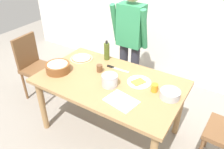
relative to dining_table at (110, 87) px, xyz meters
name	(u,v)px	position (x,y,z in m)	size (l,w,h in m)	color
ground	(110,129)	(0.00, 0.00, -0.67)	(8.00, 8.00, 0.00)	gray
dining_table	(110,87)	(0.00, 0.00, 0.00)	(1.60, 0.96, 0.76)	#A37A4C
person_cook	(130,39)	(-0.16, 0.76, 0.27)	(0.49, 0.25, 1.62)	#2D2D38
chair_wooden_left	(34,64)	(-1.32, 0.05, -0.13)	(0.42, 0.42, 0.95)	brown
pizza_raw_on_board	(82,58)	(-0.57, 0.22, 0.10)	(0.29, 0.29, 0.02)	beige
plate_with_slice	(139,82)	(0.29, 0.13, 0.10)	(0.26, 0.26, 0.02)	white
popcorn_bowl	(58,67)	(-0.61, -0.16, 0.15)	(0.28, 0.28, 0.11)	brown
mixing_bowl_steel	(170,94)	(0.66, 0.06, 0.13)	(0.20, 0.20, 0.08)	#B7B7BC
olive_oil_bottle	(107,51)	(-0.29, 0.39, 0.20)	(0.07, 0.07, 0.26)	#47561E
steel_pot	(110,80)	(0.05, -0.08, 0.16)	(0.17, 0.17, 0.13)	#B7B7BC
cup_orange	(154,88)	(0.49, 0.08, 0.13)	(0.07, 0.07, 0.09)	orange
cup_small_brown	(100,68)	(-0.20, 0.10, 0.13)	(0.07, 0.07, 0.09)	brown
cutting_board_white	(121,101)	(0.29, -0.24, 0.10)	(0.30, 0.22, 0.01)	white
chef_knife	(115,68)	(-0.08, 0.25, 0.10)	(0.29, 0.03, 0.02)	silver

